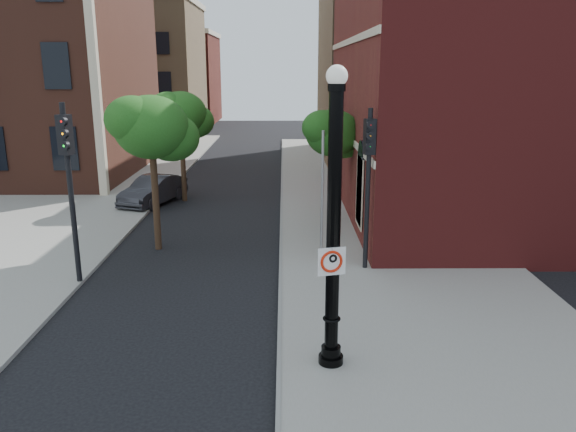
{
  "coord_description": "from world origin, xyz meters",
  "views": [
    {
      "loc": [
        2.17,
        -11.08,
        6.41
      ],
      "look_at": [
        2.26,
        2.0,
        2.95
      ],
      "focal_mm": 35.0,
      "sensor_mm": 36.0,
      "label": 1
    }
  ],
  "objects_px": {
    "no_parking_sign": "(332,261)",
    "parked_car": "(153,190)",
    "traffic_signal_left": "(68,165)",
    "traffic_signal_right": "(369,164)",
    "lamppost": "(333,238)"
  },
  "relations": [
    {
      "from": "no_parking_sign",
      "to": "parked_car",
      "type": "bearing_deg",
      "value": 101.45
    },
    {
      "from": "lamppost",
      "to": "traffic_signal_right",
      "type": "distance_m",
      "value": 6.31
    },
    {
      "from": "traffic_signal_left",
      "to": "traffic_signal_right",
      "type": "height_order",
      "value": "traffic_signal_left"
    },
    {
      "from": "lamppost",
      "to": "no_parking_sign",
      "type": "height_order",
      "value": "lamppost"
    },
    {
      "from": "no_parking_sign",
      "to": "traffic_signal_left",
      "type": "distance_m",
      "value": 8.93
    },
    {
      "from": "no_parking_sign",
      "to": "traffic_signal_left",
      "type": "xyz_separation_m",
      "value": [
        -7.23,
        5.11,
        1.15
      ]
    },
    {
      "from": "lamppost",
      "to": "no_parking_sign",
      "type": "distance_m",
      "value": 0.48
    },
    {
      "from": "no_parking_sign",
      "to": "traffic_signal_right",
      "type": "relative_size",
      "value": 0.11
    },
    {
      "from": "traffic_signal_left",
      "to": "traffic_signal_right",
      "type": "xyz_separation_m",
      "value": [
        8.87,
        1.13,
        -0.16
      ]
    },
    {
      "from": "no_parking_sign",
      "to": "parked_car",
      "type": "distance_m",
      "value": 17.3
    },
    {
      "from": "no_parking_sign",
      "to": "traffic_signal_left",
      "type": "relative_size",
      "value": 0.11
    },
    {
      "from": "no_parking_sign",
      "to": "lamppost",
      "type": "bearing_deg",
      "value": 63.2
    },
    {
      "from": "lamppost",
      "to": "traffic_signal_right",
      "type": "height_order",
      "value": "lamppost"
    },
    {
      "from": "lamppost",
      "to": "traffic_signal_left",
      "type": "xyz_separation_m",
      "value": [
        -7.27,
        4.95,
        0.7
      ]
    },
    {
      "from": "parked_car",
      "to": "traffic_signal_left",
      "type": "height_order",
      "value": "traffic_signal_left"
    }
  ]
}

